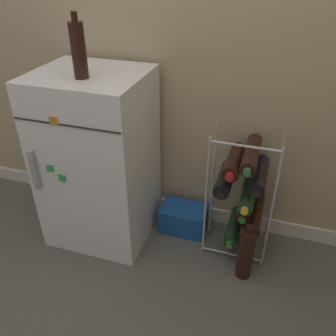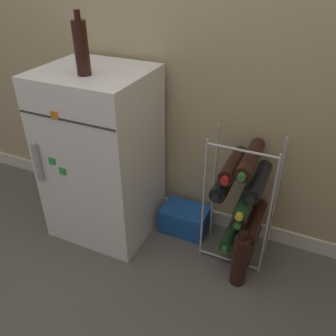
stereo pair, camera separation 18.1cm
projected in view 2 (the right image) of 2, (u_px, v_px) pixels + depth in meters
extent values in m
plane|color=#56544F|center=(152.00, 309.00, 1.65)|extent=(14.00, 14.00, 0.00)
cube|color=silver|center=(203.00, 214.00, 2.16)|extent=(6.65, 0.01, 0.09)
cube|color=white|center=(102.00, 156.00, 1.92)|extent=(0.53, 0.48, 0.94)
cube|color=#2D2D2D|center=(65.00, 120.00, 1.57)|extent=(0.52, 0.00, 0.01)
cube|color=#9E9EA3|center=(37.00, 163.00, 1.77)|extent=(0.02, 0.02, 0.21)
cube|color=green|center=(62.00, 171.00, 1.74)|extent=(0.04, 0.01, 0.04)
cube|color=green|center=(52.00, 161.00, 1.74)|extent=(0.04, 0.01, 0.04)
cube|color=orange|center=(54.00, 115.00, 1.58)|extent=(0.04, 0.01, 0.04)
cylinder|color=#B2B2B7|center=(203.00, 202.00, 1.76)|extent=(0.01, 0.01, 0.70)
cylinder|color=#B2B2B7|center=(268.00, 220.00, 1.65)|extent=(0.01, 0.01, 0.70)
cylinder|color=#B2B2B7|center=(214.00, 185.00, 1.89)|extent=(0.01, 0.01, 0.70)
cylinder|color=#B2B2B7|center=(275.00, 200.00, 1.78)|extent=(0.01, 0.01, 0.70)
cylinder|color=#B2B2B7|center=(229.00, 260.00, 1.88)|extent=(0.32, 0.01, 0.01)
cylinder|color=#B2B2B7|center=(242.00, 151.00, 1.53)|extent=(0.32, 0.01, 0.01)
cylinder|color=black|center=(249.00, 244.00, 1.88)|extent=(0.08, 0.30, 0.08)
cylinder|color=red|center=(241.00, 265.00, 1.76)|extent=(0.04, 0.02, 0.04)
cylinder|color=#19381E|center=(233.00, 231.00, 1.89)|extent=(0.07, 0.27, 0.07)
cylinder|color=#2D7033|center=(225.00, 250.00, 1.77)|extent=(0.03, 0.02, 0.03)
cylinder|color=black|center=(247.00, 228.00, 1.84)|extent=(0.07, 0.29, 0.07)
cylinder|color=red|center=(239.00, 248.00, 1.71)|extent=(0.03, 0.02, 0.03)
cylinder|color=black|center=(254.00, 221.00, 1.80)|extent=(0.07, 0.31, 0.07)
cylinder|color=#2D7033|center=(246.00, 242.00, 1.67)|extent=(0.03, 0.02, 0.03)
cylinder|color=black|center=(245.00, 209.00, 1.78)|extent=(0.07, 0.25, 0.07)
cylinder|color=#2D7033|center=(238.00, 225.00, 1.67)|extent=(0.03, 0.02, 0.03)
cylinder|color=#19381E|center=(248.00, 197.00, 1.74)|extent=(0.07, 0.31, 0.07)
cylinder|color=gold|center=(239.00, 216.00, 1.61)|extent=(0.03, 0.02, 0.03)
cylinder|color=black|center=(225.00, 183.00, 1.76)|extent=(0.08, 0.26, 0.08)
cylinder|color=black|center=(216.00, 198.00, 1.65)|extent=(0.04, 0.02, 0.04)
cylinder|color=black|center=(259.00, 181.00, 1.67)|extent=(0.07, 0.29, 0.07)
cylinder|color=black|center=(251.00, 199.00, 1.55)|extent=(0.04, 0.02, 0.04)
cylinder|color=black|center=(234.00, 165.00, 1.69)|extent=(0.08, 0.26, 0.08)
cylinder|color=red|center=(225.00, 181.00, 1.58)|extent=(0.04, 0.02, 0.04)
cylinder|color=black|center=(251.00, 159.00, 1.63)|extent=(0.07, 0.31, 0.07)
cylinder|color=#2D7033|center=(241.00, 177.00, 1.50)|extent=(0.03, 0.02, 0.03)
cube|color=#194C9E|center=(185.00, 219.00, 2.08)|extent=(0.26, 0.18, 0.15)
cylinder|color=black|center=(81.00, 48.00, 1.54)|extent=(0.06, 0.06, 0.23)
cylinder|color=black|center=(77.00, 15.00, 1.47)|extent=(0.03, 0.03, 0.04)
cylinder|color=black|center=(240.00, 261.00, 1.71)|extent=(0.08, 0.08, 0.28)
cylinder|color=black|center=(244.00, 236.00, 1.63)|extent=(0.03, 0.03, 0.04)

